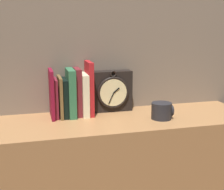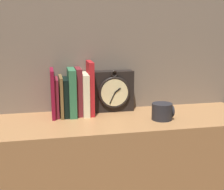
{
  "view_description": "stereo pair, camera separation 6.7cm",
  "coord_description": "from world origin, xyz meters",
  "px_view_note": "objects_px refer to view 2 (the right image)",
  "views": [
    {
      "loc": [
        -0.34,
        -1.31,
        1.16
      ],
      "look_at": [
        0.0,
        0.0,
        0.85
      ],
      "focal_mm": 50.0,
      "sensor_mm": 36.0,
      "label": 1
    },
    {
      "loc": [
        -0.28,
        -1.33,
        1.16
      ],
      "look_at": [
        0.0,
        0.0,
        0.85
      ],
      "focal_mm": 50.0,
      "sensor_mm": 36.0,
      "label": 2
    }
  ],
  "objects_px": {
    "book_slot0_maroon": "(53,93)",
    "book_slot1_maroon": "(56,97)",
    "clock": "(113,91)",
    "mug": "(162,111)",
    "book_slot6_cream": "(85,94)",
    "book_slot2_brown": "(61,96)",
    "book_slot3_black": "(66,97)",
    "book_slot7_red": "(90,88)",
    "book_slot5_maroon": "(79,91)",
    "book_slot4_green": "(72,92)"
  },
  "relations": [
    {
      "from": "book_slot0_maroon",
      "to": "book_slot6_cream",
      "type": "distance_m",
      "value": 0.15
    },
    {
      "from": "book_slot0_maroon",
      "to": "book_slot1_maroon",
      "type": "bearing_deg",
      "value": 28.17
    },
    {
      "from": "book_slot0_maroon",
      "to": "book_slot2_brown",
      "type": "distance_m",
      "value": 0.04
    },
    {
      "from": "book_slot1_maroon",
      "to": "book_slot2_brown",
      "type": "bearing_deg",
      "value": -16.61
    },
    {
      "from": "book_slot2_brown",
      "to": "book_slot3_black",
      "type": "distance_m",
      "value": 0.02
    },
    {
      "from": "book_slot5_maroon",
      "to": "book_slot7_red",
      "type": "distance_m",
      "value": 0.06
    },
    {
      "from": "clock",
      "to": "book_slot0_maroon",
      "type": "relative_size",
      "value": 0.94
    },
    {
      "from": "book_slot3_black",
      "to": "book_slot7_red",
      "type": "distance_m",
      "value": 0.12
    },
    {
      "from": "clock",
      "to": "book_slot4_green",
      "type": "bearing_deg",
      "value": -170.53
    },
    {
      "from": "book_slot7_red",
      "to": "book_slot2_brown",
      "type": "bearing_deg",
      "value": -177.63
    },
    {
      "from": "book_slot2_brown",
      "to": "book_slot4_green",
      "type": "distance_m",
      "value": 0.05
    },
    {
      "from": "book_slot2_brown",
      "to": "book_slot5_maroon",
      "type": "distance_m",
      "value": 0.09
    },
    {
      "from": "book_slot1_maroon",
      "to": "mug",
      "type": "relative_size",
      "value": 1.82
    },
    {
      "from": "book_slot0_maroon",
      "to": "book_slot7_red",
      "type": "bearing_deg",
      "value": 2.67
    },
    {
      "from": "book_slot1_maroon",
      "to": "book_slot6_cream",
      "type": "bearing_deg",
      "value": -2.23
    },
    {
      "from": "book_slot6_cream",
      "to": "mug",
      "type": "height_order",
      "value": "book_slot6_cream"
    },
    {
      "from": "book_slot3_black",
      "to": "book_slot6_cream",
      "type": "bearing_deg",
      "value": -1.43
    },
    {
      "from": "book_slot3_black",
      "to": "book_slot5_maroon",
      "type": "bearing_deg",
      "value": 6.08
    },
    {
      "from": "book_slot1_maroon",
      "to": "book_slot4_green",
      "type": "relative_size",
      "value": 0.81
    },
    {
      "from": "book_slot7_red",
      "to": "book_slot3_black",
      "type": "bearing_deg",
      "value": -178.96
    },
    {
      "from": "book_slot3_black",
      "to": "book_slot0_maroon",
      "type": "bearing_deg",
      "value": -174.14
    },
    {
      "from": "book_slot3_black",
      "to": "book_slot4_green",
      "type": "relative_size",
      "value": 0.8
    },
    {
      "from": "book_slot5_maroon",
      "to": "book_slot7_red",
      "type": "bearing_deg",
      "value": -4.6
    },
    {
      "from": "book_slot1_maroon",
      "to": "book_slot7_red",
      "type": "bearing_deg",
      "value": -0.28
    },
    {
      "from": "book_slot5_maroon",
      "to": "book_slot7_red",
      "type": "height_order",
      "value": "book_slot7_red"
    },
    {
      "from": "book_slot0_maroon",
      "to": "book_slot4_green",
      "type": "bearing_deg",
      "value": 1.46
    },
    {
      "from": "book_slot1_maroon",
      "to": "book_slot0_maroon",
      "type": "bearing_deg",
      "value": -151.83
    },
    {
      "from": "clock",
      "to": "book_slot4_green",
      "type": "xyz_separation_m",
      "value": [
        -0.2,
        -0.03,
        0.01
      ]
    },
    {
      "from": "clock",
      "to": "book_slot2_brown",
      "type": "relative_size",
      "value": 1.11
    },
    {
      "from": "book_slot1_maroon",
      "to": "book_slot6_cream",
      "type": "xyz_separation_m",
      "value": [
        0.13,
        -0.01,
        0.01
      ]
    },
    {
      "from": "book_slot0_maroon",
      "to": "book_slot6_cream",
      "type": "height_order",
      "value": "book_slot0_maroon"
    },
    {
      "from": "book_slot1_maroon",
      "to": "book_slot5_maroon",
      "type": "relative_size",
      "value": 0.8
    },
    {
      "from": "book_slot2_brown",
      "to": "book_slot5_maroon",
      "type": "bearing_deg",
      "value": 7.01
    },
    {
      "from": "book_slot1_maroon",
      "to": "book_slot2_brown",
      "type": "distance_m",
      "value": 0.02
    },
    {
      "from": "book_slot0_maroon",
      "to": "book_slot3_black",
      "type": "relative_size",
      "value": 1.26
    },
    {
      "from": "book_slot1_maroon",
      "to": "book_slot2_brown",
      "type": "xyz_separation_m",
      "value": [
        0.02,
        -0.01,
        0.0
      ]
    },
    {
      "from": "book_slot6_cream",
      "to": "mug",
      "type": "distance_m",
      "value": 0.37
    },
    {
      "from": "clock",
      "to": "book_slot0_maroon",
      "type": "distance_m",
      "value": 0.3
    },
    {
      "from": "book_slot1_maroon",
      "to": "clock",
      "type": "bearing_deg",
      "value": 5.64
    },
    {
      "from": "book_slot6_cream",
      "to": "book_slot7_red",
      "type": "xyz_separation_m",
      "value": [
        0.03,
        0.0,
        0.03
      ]
    },
    {
      "from": "book_slot0_maroon",
      "to": "mug",
      "type": "distance_m",
      "value": 0.51
    },
    {
      "from": "mug",
      "to": "book_slot1_maroon",
      "type": "bearing_deg",
      "value": 160.78
    },
    {
      "from": "book_slot0_maroon",
      "to": "book_slot1_maroon",
      "type": "height_order",
      "value": "book_slot0_maroon"
    },
    {
      "from": "book_slot3_black",
      "to": "book_slot4_green",
      "type": "xyz_separation_m",
      "value": [
        0.03,
        -0.0,
        0.02
      ]
    },
    {
      "from": "clock",
      "to": "book_slot7_red",
      "type": "xyz_separation_m",
      "value": [
        -0.12,
        -0.03,
        0.03
      ]
    },
    {
      "from": "clock",
      "to": "mug",
      "type": "xyz_separation_m",
      "value": [
        0.19,
        -0.19,
        -0.06
      ]
    },
    {
      "from": "clock",
      "to": "book_slot5_maroon",
      "type": "height_order",
      "value": "book_slot5_maroon"
    },
    {
      "from": "book_slot4_green",
      "to": "book_slot5_maroon",
      "type": "xyz_separation_m",
      "value": [
        0.03,
        0.01,
        0.0
      ]
    },
    {
      "from": "book_slot4_green",
      "to": "book_slot5_maroon",
      "type": "distance_m",
      "value": 0.03
    },
    {
      "from": "book_slot1_maroon",
      "to": "book_slot4_green",
      "type": "xyz_separation_m",
      "value": [
        0.07,
        -0.01,
        0.02
      ]
    }
  ]
}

